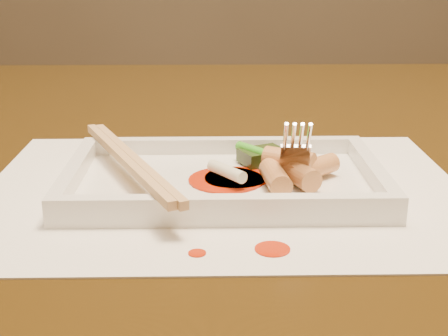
{
  "coord_description": "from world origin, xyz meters",
  "views": [
    {
      "loc": [
        -0.03,
        -0.66,
        0.94
      ],
      "look_at": [
        -0.02,
        -0.17,
        0.77
      ],
      "focal_mm": 50.0,
      "sensor_mm": 36.0,
      "label": 1
    }
  ],
  "objects_px": {
    "placemat": "(224,189)",
    "fork": "(308,87)",
    "table": "(239,218)",
    "plate_base": "(224,184)",
    "chopstick_a": "(125,160)"
  },
  "relations": [
    {
      "from": "placemat",
      "to": "fork",
      "type": "xyz_separation_m",
      "value": [
        0.07,
        0.02,
        0.08
      ]
    },
    {
      "from": "table",
      "to": "plate_base",
      "type": "height_order",
      "value": "plate_base"
    },
    {
      "from": "table",
      "to": "plate_base",
      "type": "distance_m",
      "value": 0.2
    },
    {
      "from": "chopstick_a",
      "to": "table",
      "type": "bearing_deg",
      "value": 59.23
    },
    {
      "from": "table",
      "to": "placemat",
      "type": "xyz_separation_m",
      "value": [
        -0.02,
        -0.17,
        0.1
      ]
    },
    {
      "from": "placemat",
      "to": "plate_base",
      "type": "bearing_deg",
      "value": 0.0
    },
    {
      "from": "placemat",
      "to": "fork",
      "type": "relative_size",
      "value": 2.86
    },
    {
      "from": "placemat",
      "to": "chopstick_a",
      "type": "relative_size",
      "value": 1.82
    },
    {
      "from": "table",
      "to": "placemat",
      "type": "distance_m",
      "value": 0.2
    },
    {
      "from": "placemat",
      "to": "chopstick_a",
      "type": "bearing_deg",
      "value": 180.0
    },
    {
      "from": "plate_base",
      "to": "chopstick_a",
      "type": "bearing_deg",
      "value": 180.0
    },
    {
      "from": "table",
      "to": "placemat",
      "type": "height_order",
      "value": "placemat"
    },
    {
      "from": "chopstick_a",
      "to": "plate_base",
      "type": "bearing_deg",
      "value": 0.0
    },
    {
      "from": "placemat",
      "to": "plate_base",
      "type": "xyz_separation_m",
      "value": [
        0.0,
        0.0,
        0.0
      ]
    },
    {
      "from": "placemat",
      "to": "table",
      "type": "bearing_deg",
      "value": 83.13
    }
  ]
}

